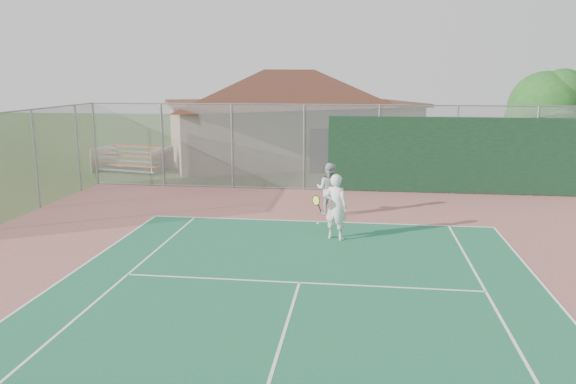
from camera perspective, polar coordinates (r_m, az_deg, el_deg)
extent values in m
cylinder|color=gray|center=(25.49, -19.00, 4.61)|extent=(0.08, 0.08, 3.50)
cylinder|color=gray|center=(24.30, -12.63, 4.65)|extent=(0.08, 0.08, 3.50)
cylinder|color=gray|center=(23.44, -5.70, 4.62)|extent=(0.08, 0.08, 3.50)
cylinder|color=gray|center=(22.95, 1.64, 4.52)|extent=(0.08, 0.08, 3.50)
cylinder|color=gray|center=(22.84, 9.16, 4.33)|extent=(0.08, 0.08, 3.50)
cylinder|color=gray|center=(23.13, 16.63, 4.08)|extent=(0.08, 0.08, 3.50)
cylinder|color=gray|center=(23.79, 23.79, 3.77)|extent=(0.08, 0.08, 3.50)
cylinder|color=gray|center=(22.71, 4.20, 8.85)|extent=(20.00, 0.05, 0.05)
cylinder|color=gray|center=(23.15, 4.07, 0.29)|extent=(20.00, 0.05, 0.05)
cube|color=#999EA0|center=(22.87, 4.14, 4.46)|extent=(20.00, 0.02, 3.50)
cube|color=black|center=(23.10, 16.62, 3.57)|extent=(10.00, 0.04, 3.00)
cylinder|color=gray|center=(24.16, -20.57, 4.14)|extent=(0.08, 0.08, 3.50)
cylinder|color=gray|center=(21.59, -24.26, 3.00)|extent=(0.08, 0.08, 3.50)
cube|color=#999EA0|center=(21.59, -24.26, 3.00)|extent=(0.02, 9.00, 3.50)
cube|color=tan|center=(31.22, 0.01, 6.09)|extent=(14.53, 12.27, 3.08)
cube|color=brown|center=(31.10, 0.01, 9.01)|extent=(15.20, 12.94, 0.19)
pyramid|color=brown|center=(31.06, 0.02, 12.33)|extent=(15.98, 13.50, 1.85)
cube|color=black|center=(26.97, 3.21, 4.17)|extent=(0.93, 0.06, 2.16)
cube|color=#B8442A|center=(28.20, -15.92, 2.63)|extent=(3.24, 1.02, 0.05)
cube|color=#B2B5BA|center=(27.99, -16.11, 2.10)|extent=(3.23, 0.99, 0.04)
cube|color=#B8442A|center=(28.69, -15.49, 3.57)|extent=(3.24, 1.02, 0.05)
cube|color=#B2B5BA|center=(28.47, -15.68, 3.06)|extent=(3.23, 0.99, 0.04)
cube|color=#B8442A|center=(29.18, -15.08, 4.48)|extent=(3.24, 1.02, 0.05)
cube|color=#B2B5BA|center=(28.96, -15.26, 3.98)|extent=(3.23, 0.99, 0.04)
cube|color=#B2B5BA|center=(29.33, -18.21, 3.26)|extent=(0.50, 1.92, 1.19)
cube|color=#B2B5BA|center=(28.15, -12.63, 3.23)|extent=(0.50, 1.92, 1.19)
cylinder|color=#372414|center=(26.04, 24.27, 3.35)|extent=(0.33, 0.33, 2.60)
sphere|color=#1A4917|center=(25.85, 24.65, 7.83)|extent=(2.97, 2.97, 2.97)
sphere|color=#1A4917|center=(26.39, 26.16, 6.95)|extent=(2.04, 2.04, 2.04)
sphere|color=#1A4917|center=(25.32, 23.19, 6.83)|extent=(1.86, 1.86, 1.86)
sphere|color=#1A4917|center=(25.15, 25.50, 6.40)|extent=(1.67, 1.67, 1.67)
sphere|color=#1A4917|center=(26.50, 23.57, 7.59)|extent=(1.86, 1.86, 1.86)
sphere|color=#1A4917|center=(25.82, 26.10, 9.15)|extent=(1.86, 1.86, 1.86)
imported|color=silver|center=(16.11, 4.89, -1.57)|extent=(0.82, 0.70, 1.91)
imported|color=#AEB1B3|center=(18.92, 4.17, 0.25)|extent=(0.98, 0.83, 1.77)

